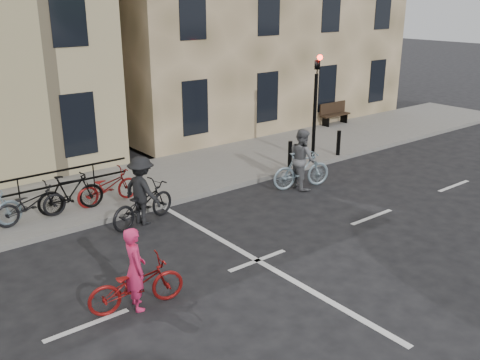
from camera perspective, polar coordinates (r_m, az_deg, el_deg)
ground at (r=12.07m, az=1.88°, el=-8.60°), size 120.00×120.00×0.00m
traffic_light at (r=18.40m, az=8.08°, el=8.98°), size 0.18×0.30×3.90m
bollard_east at (r=17.92m, az=5.36°, el=2.73°), size 0.14×0.14×0.90m
bollard_west at (r=19.60m, az=10.46°, el=3.92°), size 0.14×0.14×0.90m
bench at (r=24.46m, az=9.99°, el=7.10°), size 1.60×0.41×0.97m
cyclist_pink at (r=10.33m, az=-11.04°, el=-10.48°), size 1.93×0.98×1.63m
cyclist_grey at (r=16.37m, az=6.61°, el=1.66°), size 1.99×1.06×1.85m
cyclist_dark at (r=13.93m, az=-10.38°, el=-1.84°), size 2.14×1.30×1.80m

